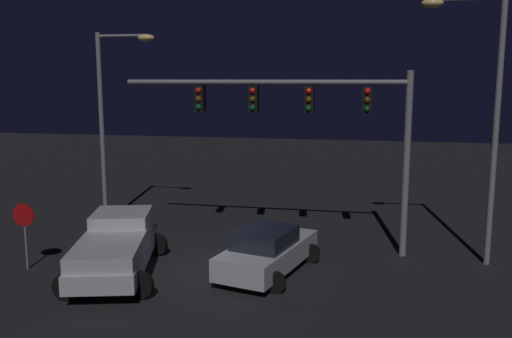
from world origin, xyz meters
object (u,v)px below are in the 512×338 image
at_px(pickup_truck, 117,244).
at_px(street_lamp_left, 112,105).
at_px(car_sedan, 267,251).
at_px(street_lamp_right, 482,100).
at_px(stop_sign, 24,223).
at_px(traffic_signal_gantry, 310,113).

height_order(pickup_truck, street_lamp_left, street_lamp_left).
height_order(car_sedan, street_lamp_left, street_lamp_left).
height_order(car_sedan, street_lamp_right, street_lamp_right).
height_order(street_lamp_right, stop_sign, street_lamp_right).
relative_size(pickup_truck, street_lamp_left, 0.71).
height_order(pickup_truck, car_sedan, pickup_truck).
relative_size(street_lamp_left, stop_sign, 3.64).
height_order(car_sedan, stop_sign, stop_sign).
distance_m(street_lamp_left, street_lamp_right, 14.42).
relative_size(car_sedan, traffic_signal_gantry, 0.46).
relative_size(car_sedan, street_lamp_right, 0.53).
height_order(street_lamp_left, street_lamp_right, street_lamp_right).
relative_size(street_lamp_left, street_lamp_right, 0.91).
height_order(car_sedan, traffic_signal_gantry, traffic_signal_gantry).
bearing_deg(traffic_signal_gantry, pickup_truck, -147.52).
xyz_separation_m(street_lamp_right, stop_sign, (-14.49, -3.56, -3.96)).
relative_size(traffic_signal_gantry, street_lamp_left, 1.27).
relative_size(car_sedan, stop_sign, 2.11).
bearing_deg(street_lamp_left, pickup_truck, -64.30).
distance_m(car_sedan, traffic_signal_gantry, 5.15).
bearing_deg(traffic_signal_gantry, stop_sign, -156.23).
bearing_deg(street_lamp_left, traffic_signal_gantry, -14.05).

